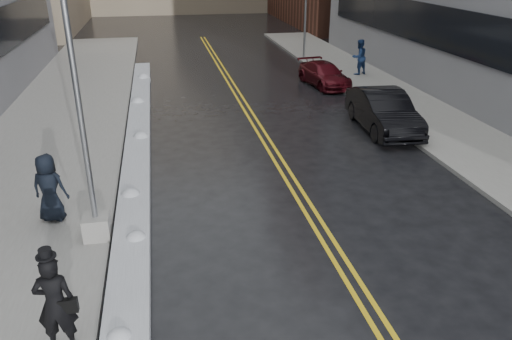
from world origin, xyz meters
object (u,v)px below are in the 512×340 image
pedestrian_fedora (55,304)px  pedestrian_east (359,57)px  car_maroon (324,74)px  lamppost (86,150)px  pedestrian_c (49,188)px  fire_hydrant (403,108)px  traffic_signal (306,8)px  car_black (383,111)px

pedestrian_fedora → pedestrian_east: pedestrian_east is taller
car_maroon → lamppost: bearing=-133.9°
pedestrian_fedora → car_maroon: bearing=-118.3°
pedestrian_c → pedestrian_east: bearing=-118.4°
fire_hydrant → pedestrian_c: size_ratio=0.39×
lamppost → pedestrian_fedora: (-0.27, -3.89, -1.40)m
lamppost → pedestrian_c: lamppost is taller
traffic_signal → pedestrian_c: (-13.05, -20.81, -2.31)m
fire_hydrant → pedestrian_fedora: 17.31m
pedestrian_c → traffic_signal: bearing=-106.0°
fire_hydrant → pedestrian_east: size_ratio=0.36×
fire_hydrant → pedestrian_east: (1.16, 8.20, 0.62)m
fire_hydrant → pedestrian_east: 8.30m
pedestrian_east → car_black: size_ratio=0.40×
fire_hydrant → pedestrian_east: pedestrian_east is taller
fire_hydrant → car_black: size_ratio=0.15×
car_black → car_maroon: (0.00, 7.73, -0.20)m
pedestrian_fedora → car_maroon: size_ratio=0.46×
lamppost → pedestrian_east: (13.46, 16.20, -1.37)m
lamppost → pedestrian_c: 2.25m
lamppost → car_black: 12.89m
pedestrian_c → car_black: size_ratio=0.38×
lamppost → traffic_signal: 24.98m
traffic_signal → car_black: 15.43m
lamppost → pedestrian_c: size_ratio=4.03×
pedestrian_fedora → car_black: (11.07, 10.71, -0.30)m
pedestrian_fedora → car_black: bearing=-133.2°
fire_hydrant → pedestrian_c: (-13.55, -6.81, 0.55)m
pedestrian_fedora → traffic_signal: bearing=-112.3°
pedestrian_fedora → car_black: 15.40m
car_maroon → pedestrian_fedora: bearing=-128.3°
lamppost → car_maroon: lamppost is taller
pedestrian_c → car_maroon: (12.05, 13.36, -0.47)m
fire_hydrant → car_black: 1.93m
lamppost → car_maroon: size_ratio=1.78×
pedestrian_east → car_maroon: size_ratio=0.47×
lamppost → pedestrian_c: (-1.25, 1.19, -1.44)m
fire_hydrant → car_maroon: car_maroon is taller
pedestrian_c → pedestrian_fedora: bearing=117.0°
lamppost → pedestrian_east: 21.10m
traffic_signal → pedestrian_fedora: traffic_signal is taller
car_maroon → pedestrian_c: bearing=-139.4°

